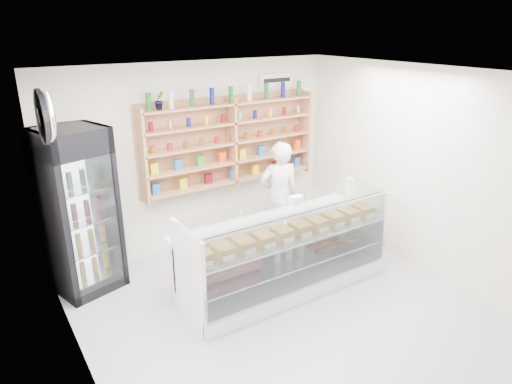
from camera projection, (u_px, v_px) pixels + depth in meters
room at (302, 211)px, 4.86m from camera, size 5.00×5.00×5.00m
display_counter at (285, 266)px, 5.90m from camera, size 2.77×0.83×1.21m
shop_worker at (279, 196)px, 6.88m from camera, size 0.70×0.55×1.68m
drinks_cooler at (78, 211)px, 5.71m from camera, size 0.95×0.93×2.14m
wall_shelving at (232, 142)px, 6.89m from camera, size 2.84×0.28×1.33m
potted_plant at (159, 100)px, 6.07m from camera, size 0.17×0.15×0.26m
security_mirror at (47, 116)px, 4.33m from camera, size 0.15×0.50×0.50m
wall_sign at (276, 80)px, 7.15m from camera, size 0.62×0.03×0.20m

